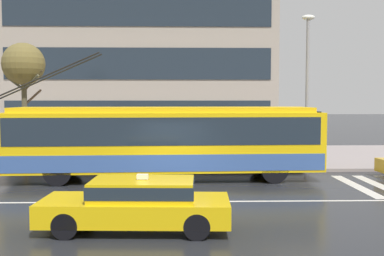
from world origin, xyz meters
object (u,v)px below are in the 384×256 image
object	(u,v)px
taxi_oncoming_near	(138,202)
pedestrian_at_shelter	(259,130)
street_tree_bare	(24,66)
pedestrian_approaching_curb	(120,134)
trolleybus	(165,140)
street_lamp	(307,78)

from	to	relation	value
taxi_oncoming_near	pedestrian_at_shelter	xyz separation A→B (m)	(4.90, 10.92, 1.03)
street_tree_bare	pedestrian_approaching_curb	bearing A→B (deg)	-13.75
trolleybus	street_lamp	xyz separation A→B (m)	(6.44, 2.43, 2.60)
pedestrian_approaching_curb	trolleybus	bearing A→B (deg)	-50.65
taxi_oncoming_near	pedestrian_at_shelter	size ratio (longest dim) A/B	2.36
street_lamp	street_tree_bare	size ratio (longest dim) A/B	1.20
trolleybus	taxi_oncoming_near	xyz separation A→B (m)	(-0.41, -7.03, -0.90)
taxi_oncoming_near	street_lamp	world-z (taller)	street_lamp
taxi_oncoming_near	street_lamp	distance (m)	12.20
pedestrian_at_shelter	street_lamp	xyz separation A→B (m)	(1.95, -1.45, 2.47)
pedestrian_at_shelter	pedestrian_approaching_curb	world-z (taller)	pedestrian_at_shelter
trolleybus	street_tree_bare	bearing A→B (deg)	151.19
trolleybus	pedestrian_at_shelter	size ratio (longest dim) A/B	6.84
trolleybus	pedestrian_approaching_curb	xyz separation A→B (m)	(-2.15, 2.62, 0.03)
trolleybus	pedestrian_approaching_curb	world-z (taller)	trolleybus
pedestrian_at_shelter	taxi_oncoming_near	bearing A→B (deg)	-114.19
street_lamp	street_tree_bare	bearing A→B (deg)	174.26
pedestrian_approaching_curb	pedestrian_at_shelter	bearing A→B (deg)	10.81
taxi_oncoming_near	street_lamp	bearing A→B (deg)	54.10
taxi_oncoming_near	street_tree_bare	size ratio (longest dim) A/B	0.81
taxi_oncoming_near	pedestrian_approaching_curb	world-z (taller)	pedestrian_approaching_curb
street_tree_bare	pedestrian_at_shelter	bearing A→B (deg)	0.59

